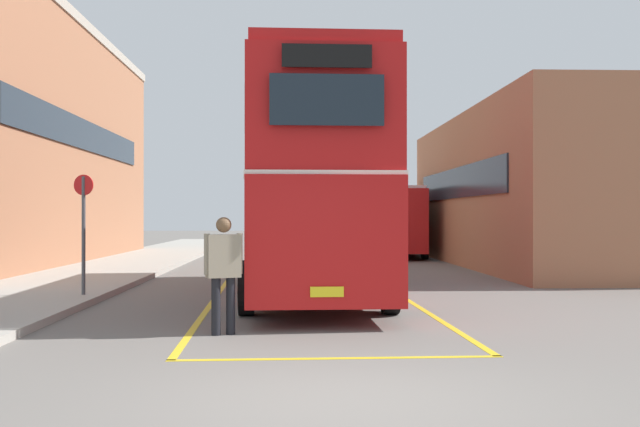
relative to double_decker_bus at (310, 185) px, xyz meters
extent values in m
plane|color=#66605B|center=(0.09, 5.03, -2.51)|extent=(135.60, 135.60, 0.00)
cube|color=#A39E93|center=(-6.41, 7.43, -2.44)|extent=(4.00, 57.60, 0.14)
cube|color=#9E6647|center=(-10.88, 10.49, 1.82)|extent=(5.73, 20.91, 8.67)
cube|color=#232D38|center=(-7.98, 10.49, 2.26)|extent=(0.06, 15.89, 1.10)
cube|color=#A89E8E|center=(-10.88, 10.49, 6.34)|extent=(5.85, 21.03, 0.36)
cube|color=#9E6647|center=(8.82, 9.75, 0.21)|extent=(6.46, 16.88, 5.45)
cube|color=#232D38|center=(5.56, 9.75, 0.49)|extent=(0.06, 12.83, 1.10)
cylinder|color=black|center=(-1.40, 3.26, -2.01)|extent=(0.31, 1.01, 1.00)
cylinder|color=black|center=(1.22, 3.33, -2.01)|extent=(0.31, 1.01, 1.00)
cylinder|color=black|center=(-1.22, -3.33, -2.01)|extent=(0.31, 1.01, 1.00)
cylinder|color=black|center=(1.40, -3.26, -2.01)|extent=(0.31, 1.01, 1.00)
cube|color=#B71414|center=(0.00, 0.00, -1.11)|extent=(2.83, 10.71, 2.10)
cube|color=#B71414|center=(0.00, 0.00, 0.99)|extent=(2.82, 10.50, 2.10)
cube|color=#B71414|center=(0.00, 0.00, 2.14)|extent=(2.71, 10.39, 0.20)
cube|color=white|center=(0.00, 0.00, -0.06)|extent=(2.85, 10.60, 0.14)
cube|color=#19232D|center=(-1.29, -0.03, -0.81)|extent=(0.26, 8.73, 0.84)
cube|color=#19232D|center=(-1.29, -0.03, 1.09)|extent=(0.26, 8.73, 0.84)
cube|color=#19232D|center=(1.29, 0.03, -0.81)|extent=(0.26, 8.73, 0.84)
cube|color=#19232D|center=(1.29, 0.03, 1.09)|extent=(0.26, 8.73, 0.84)
cube|color=#19232D|center=(0.14, -5.34, 1.09)|extent=(1.78, 0.09, 0.80)
cube|color=black|center=(0.14, -5.34, 1.77)|extent=(1.40, 0.08, 0.36)
cube|color=#19232D|center=(-0.14, 5.34, -0.71)|extent=(2.03, 0.09, 1.00)
cube|color=yellow|center=(0.14, -5.34, -1.88)|extent=(0.52, 0.04, 0.16)
cylinder|color=black|center=(2.90, 18.74, -2.05)|extent=(0.31, 0.93, 0.92)
cylinder|color=black|center=(5.39, 18.60, -2.05)|extent=(0.31, 0.93, 0.92)
cylinder|color=black|center=(2.61, 13.66, -2.05)|extent=(0.31, 0.93, 0.92)
cylinder|color=black|center=(5.10, 13.52, -2.05)|extent=(0.31, 0.93, 0.92)
cube|color=#B71414|center=(4.00, 16.13, -0.91)|extent=(2.89, 8.61, 2.60)
cube|color=silver|center=(4.00, 16.13, 0.45)|extent=(2.73, 8.26, 0.12)
cube|color=#19232D|center=(2.78, 16.20, -0.56)|extent=(0.42, 6.78, 0.96)
cube|color=#19232D|center=(5.23, 16.06, -0.56)|extent=(0.42, 6.78, 0.96)
cube|color=#19232D|center=(4.25, 20.39, -0.61)|extent=(1.93, 0.15, 1.10)
cylinder|color=black|center=(-1.33, -5.44, -2.08)|extent=(0.14, 0.14, 0.87)
cylinder|color=black|center=(-1.55, -5.52, -2.08)|extent=(0.14, 0.14, 0.87)
cube|color=gray|center=(-1.44, -5.48, -1.32)|extent=(0.55, 0.38, 0.65)
cylinder|color=gray|center=(-1.20, -5.40, -1.29)|extent=(0.09, 0.09, 0.62)
cylinder|color=gray|center=(-1.68, -5.57, -1.29)|extent=(0.09, 0.09, 0.62)
sphere|color=brown|center=(-1.43, -5.50, -0.85)|extent=(0.24, 0.24, 0.24)
cylinder|color=#4C4C51|center=(-4.81, -1.00, -1.12)|extent=(0.08, 0.08, 2.50)
cylinder|color=red|center=(-4.81, -1.00, -0.06)|extent=(0.44, 0.13, 0.44)
cube|color=gold|center=(-2.07, -1.12, -2.51)|extent=(0.46, 12.65, 0.01)
cube|color=gold|center=(2.07, -1.01, -2.51)|extent=(0.46, 12.65, 0.01)
cube|color=gold|center=(0.17, -7.39, -2.51)|extent=(4.26, 0.23, 0.01)
camera|label=1|loc=(-0.39, -16.56, -0.71)|focal=40.87mm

